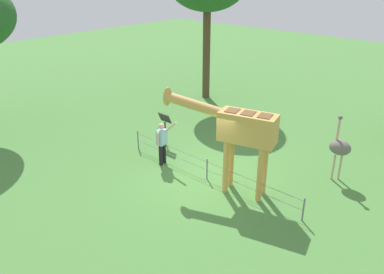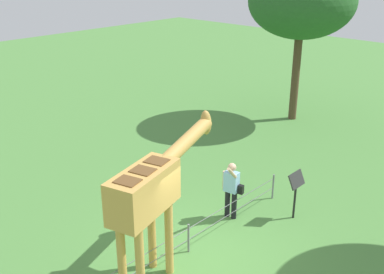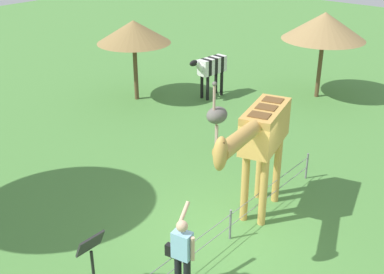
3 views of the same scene
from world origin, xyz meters
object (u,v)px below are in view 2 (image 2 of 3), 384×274
(visitor, at_px, (232,187))
(tree_northeast, at_px, (302,2))
(giraffe, at_px, (153,190))
(info_sign, at_px, (296,186))

(visitor, distance_m, tree_northeast, 9.38)
(giraffe, distance_m, visitor, 3.23)
(info_sign, bearing_deg, visitor, 132.49)
(giraffe, height_order, info_sign, giraffe)
(info_sign, bearing_deg, giraffe, 167.06)
(info_sign, bearing_deg, tree_northeast, 31.96)
(giraffe, distance_m, info_sign, 4.37)
(tree_northeast, xyz_separation_m, info_sign, (-6.84, -4.27, -3.85))
(visitor, bearing_deg, tree_northeast, 20.86)
(visitor, relative_size, info_sign, 1.28)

